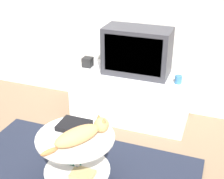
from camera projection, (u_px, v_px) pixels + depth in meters
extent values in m
cube|color=#1E2333|center=(73.00, 179.00, 2.63)|extent=(2.04, 1.27, 0.02)
cube|color=white|center=(130.00, 96.00, 3.42)|extent=(1.24, 0.52, 0.54)
cube|color=silver|center=(123.00, 102.00, 3.18)|extent=(0.56, 0.01, 0.15)
cube|color=#333338|center=(137.00, 51.00, 3.19)|extent=(0.68, 0.33, 0.49)
cube|color=black|center=(132.00, 55.00, 3.05)|extent=(0.58, 0.01, 0.38)
cube|color=black|center=(88.00, 62.00, 3.44)|extent=(0.10, 0.10, 0.10)
cylinder|color=teal|center=(178.00, 80.00, 3.06)|extent=(0.07, 0.07, 0.08)
cylinder|color=#B7B7BC|center=(77.00, 160.00, 2.50)|extent=(0.04, 0.04, 0.43)
cylinder|color=silver|center=(77.00, 169.00, 2.55)|extent=(0.54, 0.54, 0.01)
cylinder|color=silver|center=(75.00, 137.00, 2.40)|extent=(0.61, 0.61, 0.02)
cube|color=tan|center=(83.00, 174.00, 2.46)|extent=(0.18, 0.14, 0.04)
cube|color=#1E664C|center=(74.00, 160.00, 2.64)|extent=(0.16, 0.13, 0.01)
cube|color=black|center=(74.00, 125.00, 2.50)|extent=(0.25, 0.20, 0.04)
ellipsoid|color=tan|center=(77.00, 136.00, 2.31)|extent=(0.33, 0.41, 0.11)
sphere|color=tan|center=(101.00, 125.00, 2.43)|extent=(0.12, 0.12, 0.12)
cone|color=#B2703D|center=(99.00, 116.00, 2.43)|extent=(0.04, 0.04, 0.04)
cone|color=#B2703D|center=(104.00, 120.00, 2.38)|extent=(0.04, 0.04, 0.04)
ellipsoid|color=#B2703D|center=(49.00, 152.00, 2.19)|extent=(0.10, 0.14, 0.04)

